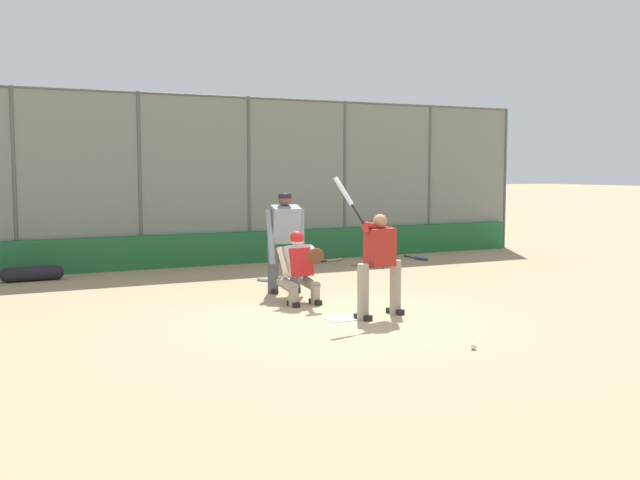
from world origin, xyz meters
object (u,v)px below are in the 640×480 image
(batter_at_plate, at_px, (379,261))
(spare_bat_near_backstop, at_px, (363,265))
(baseball_loose, at_px, (473,347))
(spare_bat_by_padding, at_px, (332,260))
(umpire_home, at_px, (285,239))
(equipment_bag_dugout_side, at_px, (32,274))
(spare_bat_third_base_side, at_px, (419,258))
(spare_bat_first_base_side, at_px, (270,280))
(catcher_behind_plate, at_px, (300,266))

(batter_at_plate, height_order, spare_bat_near_backstop, batter_at_plate)
(baseball_loose, bearing_deg, spare_bat_by_padding, -106.41)
(umpire_home, height_order, equipment_bag_dugout_side, umpire_home)
(spare_bat_third_base_side, xyz_separation_m, equipment_bag_dugout_side, (8.62, -0.48, 0.11))
(spare_bat_third_base_side, height_order, spare_bat_first_base_side, same)
(spare_bat_first_base_side, height_order, equipment_bag_dugout_side, equipment_bag_dugout_side)
(batter_at_plate, relative_size, equipment_bag_dugout_side, 1.74)
(spare_bat_near_backstop, bearing_deg, spare_bat_first_base_side, 90.69)
(umpire_home, distance_m, spare_bat_by_padding, 4.63)
(spare_bat_third_base_side, relative_size, baseball_loose, 12.02)
(spare_bat_third_base_side, bearing_deg, spare_bat_by_padding, -110.20)
(baseball_loose, distance_m, equipment_bag_dugout_side, 9.22)
(spare_bat_first_base_side, relative_size, baseball_loose, 9.88)
(spare_bat_third_base_side, distance_m, baseball_loose, 8.99)
(umpire_home, distance_m, spare_bat_first_base_side, 1.60)
(catcher_behind_plate, bearing_deg, spare_bat_third_base_side, -145.35)
(spare_bat_by_padding, distance_m, equipment_bag_dugout_side, 6.58)
(spare_bat_near_backstop, distance_m, baseball_loose, 7.72)
(baseball_loose, bearing_deg, umpire_home, -86.15)
(batter_at_plate, distance_m, umpire_home, 2.60)
(spare_bat_by_padding, height_order, equipment_bag_dugout_side, equipment_bag_dugout_side)
(spare_bat_by_padding, bearing_deg, equipment_bag_dugout_side, 162.92)
(spare_bat_by_padding, relative_size, equipment_bag_dugout_side, 0.73)
(catcher_behind_plate, relative_size, spare_bat_third_base_side, 1.31)
(batter_at_plate, relative_size, spare_bat_near_backstop, 2.43)
(catcher_behind_plate, relative_size, baseball_loose, 15.78)
(batter_at_plate, relative_size, baseball_loose, 27.63)
(spare_bat_near_backstop, xyz_separation_m, equipment_bag_dugout_side, (6.77, -1.01, 0.11))
(umpire_home, bearing_deg, spare_bat_by_padding, -120.86)
(baseball_loose, xyz_separation_m, equipment_bag_dugout_side, (4.11, -8.26, 0.11))
(spare_bat_third_base_side, xyz_separation_m, baseball_loose, (4.51, 7.78, 0.00))
(spare_bat_third_base_side, bearing_deg, equipment_bag_dugout_side, -97.16)
(batter_at_plate, distance_m, spare_bat_by_padding, 6.67)
(spare_bat_near_backstop, xyz_separation_m, spare_bat_first_base_side, (2.72, 1.16, 0.00))
(batter_at_plate, xyz_separation_m, umpire_home, (0.35, -2.57, 0.12))
(umpire_home, bearing_deg, spare_bat_third_base_side, -141.26)
(catcher_behind_plate, relative_size, spare_bat_first_base_side, 1.60)
(batter_at_plate, height_order, catcher_behind_plate, batter_at_plate)
(spare_bat_first_base_side, relative_size, equipment_bag_dugout_side, 0.62)
(batter_at_plate, bearing_deg, equipment_bag_dugout_side, -70.15)
(spare_bat_near_backstop, xyz_separation_m, spare_bat_by_padding, (0.20, -1.13, 0.00))
(spare_bat_near_backstop, distance_m, spare_bat_third_base_side, 1.93)
(spare_bat_near_backstop, height_order, spare_bat_third_base_side, same)
(spare_bat_by_padding, distance_m, spare_bat_first_base_side, 3.41)
(catcher_behind_plate, xyz_separation_m, equipment_bag_dugout_side, (3.56, -4.56, -0.46))
(spare_bat_near_backstop, bearing_deg, catcher_behind_plate, 115.40)
(spare_bat_by_padding, height_order, spare_bat_third_base_side, same)
(catcher_behind_plate, relative_size, spare_bat_near_backstop, 1.39)
(umpire_home, xyz_separation_m, spare_bat_near_backstop, (-2.98, -2.46, -0.90))
(batter_at_plate, height_order, spare_bat_third_base_side, batter_at_plate)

